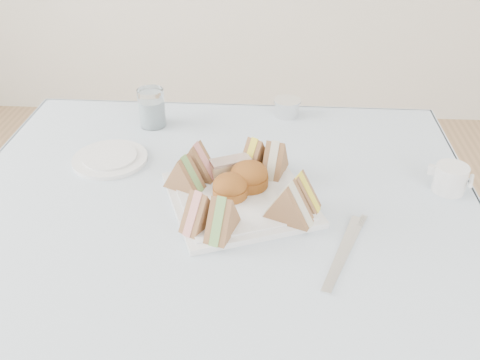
# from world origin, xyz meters

# --- Properties ---
(table) EXTENTS (0.90, 0.90, 0.74)m
(table) POSITION_xyz_m (0.00, 0.00, 0.37)
(table) COLOR brown
(table) RESTS_ON floor
(tablecloth) EXTENTS (1.02, 1.02, 0.01)m
(tablecloth) POSITION_xyz_m (0.00, 0.00, 0.74)
(tablecloth) COLOR silver
(tablecloth) RESTS_ON table
(serving_plate) EXTENTS (0.33, 0.33, 0.01)m
(serving_plate) POSITION_xyz_m (0.04, 0.07, 0.75)
(serving_plate) COLOR silver
(serving_plate) RESTS_ON tablecloth
(sandwich_fl_a) EXTENTS (0.07, 0.09, 0.07)m
(sandwich_fl_a) POSITION_xyz_m (-0.02, -0.03, 0.79)
(sandwich_fl_a) COLOR brown
(sandwich_fl_a) RESTS_ON serving_plate
(sandwich_fl_b) EXTENTS (0.06, 0.09, 0.07)m
(sandwich_fl_b) POSITION_xyz_m (0.02, -0.04, 0.80)
(sandwich_fl_b) COLOR brown
(sandwich_fl_b) RESTS_ON serving_plate
(sandwich_fr_a) EXTENTS (0.09, 0.06, 0.07)m
(sandwich_fr_a) POSITION_xyz_m (0.15, 0.04, 0.79)
(sandwich_fr_a) COLOR brown
(sandwich_fr_a) RESTS_ON serving_plate
(sandwich_fr_b) EXTENTS (0.10, 0.07, 0.08)m
(sandwich_fr_b) POSITION_xyz_m (0.14, 0.00, 0.80)
(sandwich_fr_b) COLOR brown
(sandwich_fr_b) RESTS_ON serving_plate
(sandwich_bl_a) EXTENTS (0.09, 0.07, 0.07)m
(sandwich_bl_a) POSITION_xyz_m (-0.07, 0.09, 0.79)
(sandwich_bl_a) COLOR brown
(sandwich_bl_a) RESTS_ON serving_plate
(sandwich_bl_b) EXTENTS (0.10, 0.07, 0.08)m
(sandwich_bl_b) POSITION_xyz_m (-0.05, 0.13, 0.80)
(sandwich_bl_b) COLOR brown
(sandwich_bl_b) RESTS_ON serving_plate
(sandwich_br_a) EXTENTS (0.06, 0.09, 0.07)m
(sandwich_br_a) POSITION_xyz_m (0.11, 0.16, 0.79)
(sandwich_br_a) COLOR brown
(sandwich_br_a) RESTS_ON serving_plate
(sandwich_br_b) EXTENTS (0.07, 0.08, 0.07)m
(sandwich_br_b) POSITION_xyz_m (0.07, 0.18, 0.79)
(sandwich_br_b) COLOR brown
(sandwich_br_b) RESTS_ON serving_plate
(scone_left) EXTENTS (0.08, 0.08, 0.05)m
(scone_left) POSITION_xyz_m (0.03, 0.06, 0.78)
(scone_left) COLOR #A6551E
(scone_left) RESTS_ON serving_plate
(scone_right) EXTENTS (0.11, 0.11, 0.05)m
(scone_right) POSITION_xyz_m (0.06, 0.10, 0.78)
(scone_right) COLOR #A6551E
(scone_right) RESTS_ON serving_plate
(pastry_slice) EXTENTS (0.09, 0.06, 0.04)m
(pastry_slice) POSITION_xyz_m (0.02, 0.14, 0.78)
(pastry_slice) COLOR #CEB38E
(pastry_slice) RESTS_ON serving_plate
(side_plate) EXTENTS (0.20, 0.20, 0.01)m
(side_plate) POSITION_xyz_m (-0.25, 0.20, 0.75)
(side_plate) COLOR silver
(side_plate) RESTS_ON tablecloth
(water_glass) EXTENTS (0.06, 0.06, 0.09)m
(water_glass) POSITION_xyz_m (-0.19, 0.38, 0.79)
(water_glass) COLOR white
(water_glass) RESTS_ON tablecloth
(tea_strainer) EXTENTS (0.09, 0.09, 0.04)m
(tea_strainer) POSITION_xyz_m (0.14, 0.45, 0.77)
(tea_strainer) COLOR silver
(tea_strainer) RESTS_ON tablecloth
(knife) EXTENTS (0.09, 0.21, 0.00)m
(knife) POSITION_xyz_m (0.23, -0.07, 0.75)
(knife) COLOR silver
(knife) RESTS_ON tablecloth
(fork) EXTENTS (0.07, 0.16, 0.00)m
(fork) POSITION_xyz_m (0.23, -0.08, 0.75)
(fork) COLOR silver
(fork) RESTS_ON tablecloth
(creamer_jug) EXTENTS (0.08, 0.08, 0.06)m
(creamer_jug) POSITION_xyz_m (0.46, 0.13, 0.77)
(creamer_jug) COLOR silver
(creamer_jug) RESTS_ON tablecloth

